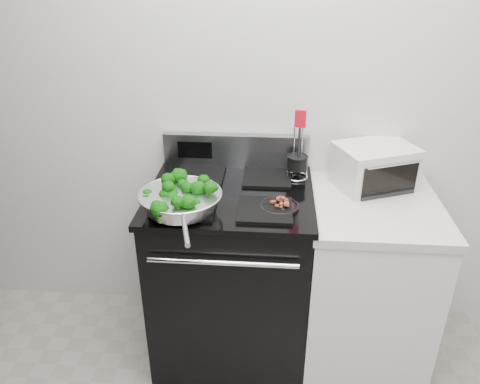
# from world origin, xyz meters

# --- Properties ---
(back_wall) EXTENTS (4.00, 0.02, 2.70)m
(back_wall) POSITION_xyz_m (0.00, 1.75, 1.35)
(back_wall) COLOR beige
(back_wall) RESTS_ON ground
(gas_range) EXTENTS (0.79, 0.69, 1.13)m
(gas_range) POSITION_xyz_m (-0.30, 1.41, 0.49)
(gas_range) COLOR black
(gas_range) RESTS_ON floor
(counter) EXTENTS (0.62, 0.68, 0.92)m
(counter) POSITION_xyz_m (0.39, 1.41, 0.46)
(counter) COLOR white
(counter) RESTS_ON floor
(skillet) EXTENTS (0.37, 0.58, 0.08)m
(skillet) POSITION_xyz_m (-0.50, 1.21, 1.01)
(skillet) COLOR silver
(skillet) RESTS_ON gas_range
(broccoli_pile) EXTENTS (0.29, 0.29, 0.10)m
(broccoli_pile) POSITION_xyz_m (-0.50, 1.21, 1.03)
(broccoli_pile) COLOR black
(broccoli_pile) RESTS_ON skillet
(bacon_plate) EXTENTS (0.17, 0.17, 0.04)m
(bacon_plate) POSITION_xyz_m (-0.07, 1.28, 0.97)
(bacon_plate) COLOR black
(bacon_plate) RESTS_ON gas_range
(utensil_holder) EXTENTS (0.12, 0.12, 0.36)m
(utensil_holder) POSITION_xyz_m (0.02, 1.60, 1.01)
(utensil_holder) COLOR silver
(utensil_holder) RESTS_ON gas_range
(toaster_oven) EXTENTS (0.44, 0.40, 0.21)m
(toaster_oven) POSITION_xyz_m (0.40, 1.61, 1.03)
(toaster_oven) COLOR beige
(toaster_oven) RESTS_ON counter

